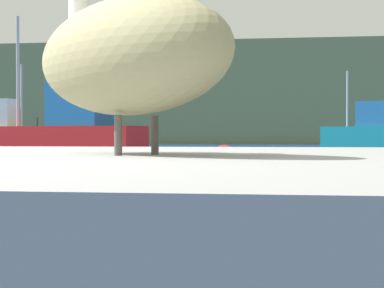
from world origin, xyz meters
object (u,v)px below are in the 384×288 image
Objects in this scene: fishing_boat_teal at (380,133)px; pelican at (127,55)px; mooring_buoy at (224,159)px; fishing_boat_red at (66,133)px.

pelican is at bearing 102.57° from fishing_boat_teal.
fishing_boat_red is at bearing 132.89° from mooring_buoy.
pelican is 13.12m from mooring_buoy.
fishing_boat_teal is 25.98m from mooring_buoy.
pelican is at bearing -86.76° from mooring_buoy.
fishing_boat_red is at bearing -28.76° from pelican.
mooring_buoy is at bearing -45.01° from pelican.
fishing_boat_red is (-7.02, 19.83, -0.26)m from pelican.
mooring_buoy is at bearing 148.15° from fishing_boat_red.
fishing_boat_red is at bearing 75.51° from fishing_boat_teal.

